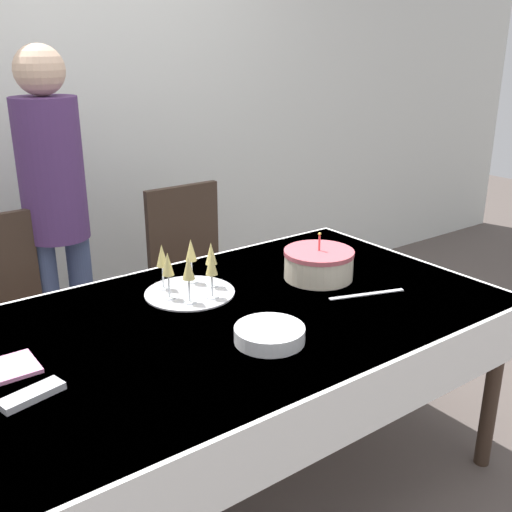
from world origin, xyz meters
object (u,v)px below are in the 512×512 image
(dining_chair_far_right, at_px, (196,273))
(birthday_cake, at_px, (319,264))
(person_standing, at_px, (54,197))
(dining_chair_far_left, at_px, (4,322))
(plate_stack_main, at_px, (270,334))
(champagne_tray, at_px, (189,273))

(dining_chair_far_right, distance_m, birthday_cake, 0.86)
(birthday_cake, bearing_deg, person_standing, 125.94)
(dining_chair_far_left, xyz_separation_m, plate_stack_main, (0.53, -1.12, 0.24))
(plate_stack_main, bearing_deg, person_standing, 99.65)
(birthday_cake, bearing_deg, dining_chair_far_right, 96.13)
(dining_chair_far_left, relative_size, birthday_cake, 3.42)
(plate_stack_main, bearing_deg, champagne_tray, 90.67)
(birthday_cake, xyz_separation_m, champagne_tray, (-0.49, 0.17, 0.02))
(birthday_cake, distance_m, person_standing, 1.21)
(dining_chair_far_left, height_order, champagne_tray, dining_chair_far_left)
(dining_chair_far_left, xyz_separation_m, person_standing, (0.32, 0.16, 0.45))
(dining_chair_far_left, distance_m, plate_stack_main, 1.26)
(champagne_tray, distance_m, person_standing, 0.84)
(birthday_cake, relative_size, person_standing, 0.17)
(dining_chair_far_left, bearing_deg, person_standing, 26.23)
(dining_chair_far_left, relative_size, person_standing, 0.59)
(dining_chair_far_right, relative_size, plate_stack_main, 4.25)
(dining_chair_far_left, xyz_separation_m, birthday_cake, (1.02, -0.81, 0.27))
(birthday_cake, xyz_separation_m, person_standing, (-0.70, 0.97, 0.18))
(dining_chair_far_right, height_order, champagne_tray, dining_chair_far_right)
(dining_chair_far_right, bearing_deg, champagne_tray, -122.03)
(birthday_cake, bearing_deg, champagne_tray, 161.13)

